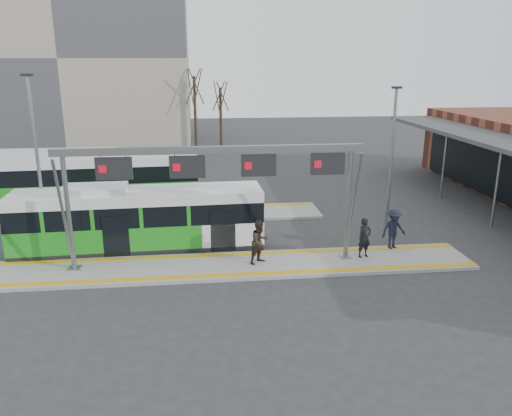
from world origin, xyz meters
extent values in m
plane|color=#2D2D30|center=(0.00, 0.00, 0.00)|extent=(120.00, 120.00, 0.00)
cube|color=gray|center=(0.00, 0.00, 0.07)|extent=(22.00, 3.00, 0.15)
cube|color=gray|center=(-4.00, 8.00, 0.07)|extent=(20.00, 3.00, 0.15)
cube|color=gold|center=(0.00, 1.15, 0.16)|extent=(22.00, 0.35, 0.02)
cube|color=gold|center=(0.00, -1.15, 0.16)|extent=(22.00, 0.35, 0.02)
cube|color=gold|center=(-4.00, 9.15, 0.16)|extent=(20.00, 0.35, 0.02)
cylinder|color=slate|center=(-6.50, 0.30, 2.67)|extent=(0.20, 0.20, 5.05)
cube|color=slate|center=(-6.50, 0.30, 0.18)|extent=(0.50, 0.50, 0.06)
cylinder|color=slate|center=(-6.50, -0.40, 2.67)|extent=(0.12, 1.46, 4.90)
cylinder|color=slate|center=(5.50, 0.30, 2.67)|extent=(0.20, 0.20, 5.05)
cube|color=slate|center=(5.50, 0.30, 0.18)|extent=(0.50, 0.50, 0.06)
cylinder|color=slate|center=(5.50, -0.40, 2.67)|extent=(0.12, 1.46, 4.90)
cube|color=slate|center=(-0.50, 0.30, 5.20)|extent=(13.00, 0.25, 0.30)
cube|color=black|center=(-4.50, 0.30, 4.50)|extent=(1.50, 0.12, 0.95)
cube|color=#B90B1C|center=(-4.95, 0.23, 4.50)|extent=(0.32, 0.02, 0.32)
cube|color=black|center=(-1.50, 0.30, 4.50)|extent=(1.50, 0.12, 0.95)
cube|color=#B90B1C|center=(-1.95, 0.23, 4.50)|extent=(0.32, 0.02, 0.32)
cube|color=black|center=(1.50, 0.30, 4.50)|extent=(1.50, 0.12, 0.95)
cube|color=#B90B1C|center=(1.05, 0.23, 4.50)|extent=(0.32, 0.02, 0.32)
cube|color=black|center=(4.50, 0.30, 4.50)|extent=(1.50, 0.12, 0.95)
cube|color=#B90B1C|center=(4.05, 0.23, 4.50)|extent=(0.32, 0.02, 0.32)
cylinder|color=slate|center=(14.80, 4.00, 2.15)|extent=(0.14, 0.14, 4.30)
cylinder|color=slate|center=(14.80, 10.00, 2.15)|extent=(0.14, 0.14, 4.30)
cube|color=#AB9D8E|center=(-14.00, 36.00, 9.00)|extent=(24.00, 12.00, 18.00)
cube|color=black|center=(-3.93, 2.77, 0.17)|extent=(11.74, 2.87, 0.34)
cube|color=#1E8A1E|center=(-3.93, 2.77, 0.90)|extent=(11.74, 2.87, 1.12)
cube|color=black|center=(-3.93, 2.77, 1.94)|extent=(11.73, 2.80, 0.97)
cube|color=white|center=(-3.93, 2.77, 2.67)|extent=(11.74, 2.87, 0.49)
cube|color=orange|center=(1.88, 2.96, 2.57)|extent=(0.11, 1.73, 0.27)
cube|color=white|center=(-5.88, 2.70, 3.06)|extent=(2.97, 1.83, 0.29)
cylinder|color=black|center=(-7.97, 1.54, 0.49)|extent=(0.98, 0.32, 0.97)
cylinder|color=black|center=(-8.05, 3.71, 0.49)|extent=(0.98, 0.32, 0.97)
cylinder|color=black|center=(-0.40, 1.80, 0.49)|extent=(0.98, 0.32, 0.97)
cylinder|color=black|center=(-0.48, 3.97, 0.49)|extent=(0.98, 0.32, 0.97)
cube|color=black|center=(-7.32, 11.21, 0.18)|extent=(12.36, 3.20, 0.36)
cube|color=#1E8A1E|center=(-7.32, 11.21, 0.94)|extent=(12.36, 3.20, 1.17)
cube|color=black|center=(-7.32, 11.21, 2.04)|extent=(12.36, 3.12, 1.02)
cube|color=white|center=(-7.32, 11.21, 2.81)|extent=(12.36, 3.20, 0.51)
cylinder|color=black|center=(-11.54, 9.85, 0.51)|extent=(1.03, 0.36, 1.02)
cylinder|color=black|center=(-11.65, 12.15, 0.51)|extent=(1.03, 0.36, 1.02)
cylinder|color=black|center=(-3.59, 10.24, 0.51)|extent=(1.03, 0.36, 1.02)
cylinder|color=black|center=(-3.70, 12.54, 0.51)|extent=(1.03, 0.36, 1.02)
cube|color=black|center=(-12.45, 13.69, 0.18)|extent=(11.61, 2.62, 0.35)
cube|color=#193E9B|center=(-12.45, 13.69, 0.93)|extent=(11.61, 2.62, 1.16)
cube|color=black|center=(-12.45, 13.69, 2.02)|extent=(11.61, 2.55, 1.01)
cube|color=white|center=(-12.45, 13.69, 2.77)|extent=(11.61, 2.62, 0.50)
cylinder|color=black|center=(-8.97, 12.54, 0.50)|extent=(1.01, 0.31, 1.01)
cylinder|color=black|center=(-8.96, 14.81, 0.50)|extent=(1.01, 0.31, 1.01)
imported|color=black|center=(6.33, 0.23, 1.07)|extent=(0.78, 0.63, 1.84)
imported|color=#2E231F|center=(1.53, 0.07, 1.13)|extent=(1.21, 1.17, 1.96)
imported|color=black|center=(8.03, 1.10, 1.12)|extent=(1.39, 1.00, 1.95)
cylinder|color=#382B21|center=(-1.32, 29.31, 3.68)|extent=(0.28, 0.28, 7.36)
cylinder|color=#382B21|center=(1.19, 29.92, 3.13)|extent=(0.28, 0.28, 6.26)
cylinder|color=slate|center=(-8.55, 3.73, 4.08)|extent=(0.16, 0.16, 8.15)
cube|color=black|center=(-8.55, 3.73, 8.15)|extent=(0.50, 0.25, 0.12)
cylinder|color=slate|center=(9.29, 5.20, 3.72)|extent=(0.16, 0.16, 7.43)
cube|color=black|center=(9.29, 5.20, 7.43)|extent=(0.50, 0.25, 0.12)
camera|label=1|loc=(-0.94, -20.34, 8.75)|focal=35.00mm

